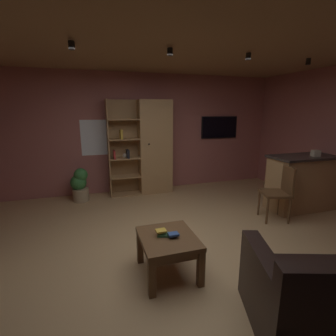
# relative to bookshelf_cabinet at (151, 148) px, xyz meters

# --- Properties ---
(floor) EXTENTS (6.59, 5.60, 0.02)m
(floor) POSITION_rel_bookshelf_cabinet_xyz_m (-0.28, -2.56, -1.01)
(floor) COLOR tan
(floor) RESTS_ON ground
(wall_back) EXTENTS (6.71, 0.06, 2.59)m
(wall_back) POSITION_rel_bookshelf_cabinet_xyz_m (-0.28, 0.27, 0.29)
(wall_back) COLOR #9E5B56
(wall_back) RESTS_ON ground
(ceiling) EXTENTS (6.59, 5.60, 0.02)m
(ceiling) POSITION_rel_bookshelf_cabinet_xyz_m (-0.28, -2.56, 1.60)
(ceiling) COLOR #8E6B47
(window_pane_back) EXTENTS (0.65, 0.01, 0.75)m
(window_pane_back) POSITION_rel_bookshelf_cabinet_xyz_m (-1.13, 0.24, 0.23)
(window_pane_back) COLOR white
(bookshelf_cabinet) EXTENTS (1.36, 0.41, 2.03)m
(bookshelf_cabinet) POSITION_rel_bookshelf_cabinet_xyz_m (0.00, 0.00, 0.00)
(bookshelf_cabinet) COLOR #A87F51
(bookshelf_cabinet) RESTS_ON ground
(kitchen_bar_counter) EXTENTS (1.54, 0.61, 1.01)m
(kitchen_bar_counter) POSITION_rel_bookshelf_cabinet_xyz_m (2.57, -1.80, -0.50)
(kitchen_bar_counter) COLOR #A87F51
(kitchen_bar_counter) RESTS_ON ground
(tissue_box) EXTENTS (0.15, 0.15, 0.11)m
(tissue_box) POSITION_rel_bookshelf_cabinet_xyz_m (2.55, -1.90, 0.06)
(tissue_box) COLOR #BFB299
(tissue_box) RESTS_ON kitchen_bar_counter
(coffee_table) EXTENTS (0.61, 0.68, 0.46)m
(coffee_table) POSITION_rel_bookshelf_cabinet_xyz_m (-0.51, -2.90, -0.64)
(coffee_table) COLOR brown
(coffee_table) RESTS_ON ground
(table_book_0) EXTENTS (0.15, 0.12, 0.03)m
(table_book_0) POSITION_rel_bookshelf_cabinet_xyz_m (-0.55, -2.87, -0.53)
(table_book_0) COLOR #387247
(table_book_0) RESTS_ON coffee_table
(table_book_1) EXTENTS (0.12, 0.09, 0.02)m
(table_book_1) POSITION_rel_bookshelf_cabinet_xyz_m (-0.46, -2.93, -0.51)
(table_book_1) COLOR #2D4C8C
(table_book_1) RESTS_ON coffee_table
(table_book_2) EXTENTS (0.11, 0.10, 0.02)m
(table_book_2) POSITION_rel_bookshelf_cabinet_xyz_m (-0.58, -2.86, -0.49)
(table_book_2) COLOR gold
(table_book_2) RESTS_ON coffee_table
(dining_chair) EXTENTS (0.52, 0.52, 0.92)m
(dining_chair) POSITION_rel_bookshelf_cabinet_xyz_m (1.70, -2.08, -0.48)
(dining_chair) COLOR brown
(dining_chair) RESTS_ON ground
(potted_floor_plant) EXTENTS (0.35, 0.35, 0.68)m
(potted_floor_plant) POSITION_rel_bookshelf_cabinet_xyz_m (-1.52, -0.15, -0.67)
(potted_floor_plant) COLOR #9E896B
(potted_floor_plant) RESTS_ON ground
(wall_mounted_tv) EXTENTS (0.93, 0.06, 0.52)m
(wall_mounted_tv) POSITION_rel_bookshelf_cabinet_xyz_m (1.77, 0.21, 0.39)
(wall_mounted_tv) COLOR black
(track_light_spot_1) EXTENTS (0.07, 0.07, 0.09)m
(track_light_spot_1) POSITION_rel_bookshelf_cabinet_xyz_m (-1.38, -2.04, 1.52)
(track_light_spot_1) COLOR black
(track_light_spot_2) EXTENTS (0.07, 0.07, 0.09)m
(track_light_spot_2) POSITION_rel_bookshelf_cabinet_xyz_m (-0.22, -2.07, 1.52)
(track_light_spot_2) COLOR black
(track_light_spot_3) EXTENTS (0.07, 0.07, 0.09)m
(track_light_spot_3) POSITION_rel_bookshelf_cabinet_xyz_m (0.88, -2.12, 1.52)
(track_light_spot_3) COLOR black
(track_light_spot_4) EXTENTS (0.07, 0.07, 0.09)m
(track_light_spot_4) POSITION_rel_bookshelf_cabinet_xyz_m (1.97, -2.07, 1.52)
(track_light_spot_4) COLOR black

